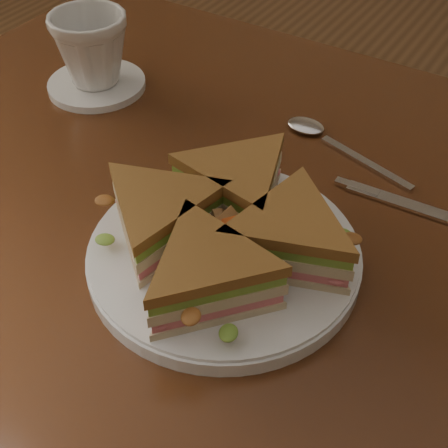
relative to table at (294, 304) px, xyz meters
The scene contains 8 objects.
table is the anchor object (origin of this frame).
plate 0.14m from the table, 129.10° to the right, with size 0.26×0.26×0.02m, color silver.
sandwich_wedges 0.17m from the table, 129.10° to the right, with size 0.29×0.29×0.06m.
crisps_mound 0.16m from the table, 129.10° to the right, with size 0.09×0.09×0.05m, color #D6541B, non-canonical shape.
spoon 0.21m from the table, 110.16° to the left, with size 0.18×0.07×0.01m.
knife 0.17m from the table, 50.45° to the left, with size 0.22×0.03×0.00m.
saucer 0.40m from the table, 162.04° to the left, with size 0.13×0.13×0.01m, color silver.
coffee_cup 0.42m from the table, 162.04° to the left, with size 0.10×0.10×0.09m, color silver.
Camera 1 is at (0.17, -0.42, 1.19)m, focal length 50.00 mm.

